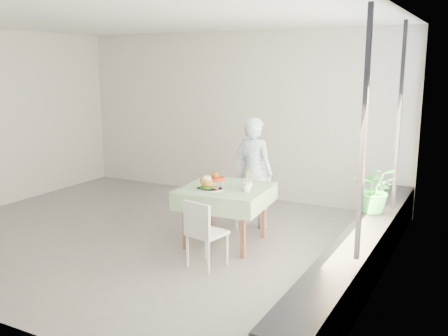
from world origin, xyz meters
The scene contains 15 objects.
floor centered at (0.00, 0.00, 0.00)m, with size 6.00×6.00×0.00m, color #615E5C.
ceiling centered at (0.00, 0.00, 2.80)m, with size 6.00×6.00×0.00m, color white.
wall_back centered at (0.00, 2.50, 1.40)m, with size 6.00×0.02×2.80m, color beige.
wall_right centered at (3.00, 0.00, 1.40)m, with size 0.02×5.00×2.80m, color beige.
window_pane centered at (2.97, 0.00, 1.65)m, with size 0.01×4.80×2.18m, color #D1E0F9.
window_ledge centered at (2.80, 0.00, 0.25)m, with size 0.40×4.80×0.50m, color black.
cafe_table centered at (1.03, 0.23, 0.46)m, with size 1.13×1.13×0.74m.
chair_far centered at (1.02, 1.02, 0.28)m, with size 0.56×0.56×0.92m.
chair_near centered at (1.20, -0.55, 0.24)m, with size 0.44×0.44×0.79m.
diner centered at (1.04, 1.03, 0.78)m, with size 0.57×0.37×1.56m, color #7EABC9.
main_dish centered at (0.90, 0.02, 0.80)m, with size 0.34×0.34×0.18m.
juice_cup_orange centered at (1.32, 0.29, 0.80)m, with size 0.09×0.09×0.27m.
juice_cup_lemonade centered at (1.36, 0.15, 0.81)m, with size 0.11×0.11×0.30m.
second_dish centered at (0.74, 0.49, 0.78)m, with size 0.25×0.25×0.12m.
potted_plant centered at (2.75, 0.81, 0.79)m, with size 0.52×0.45×0.58m, color #27772C.
Camera 1 is at (3.88, -5.14, 2.25)m, focal length 40.00 mm.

